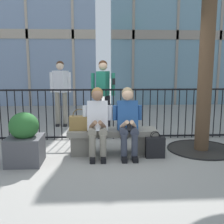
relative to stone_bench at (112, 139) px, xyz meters
The scene contains 10 objects.
ground_plane 0.27m from the stone_bench, ahead, with size 60.00×60.00×0.00m, color gray.
stone_bench is the anchor object (origin of this frame).
seated_person_with_phone 0.48m from the stone_bench, 154.13° to the right, with size 0.52×0.66×1.21m.
seated_person_companion 0.48m from the stone_bench, 25.87° to the right, with size 0.52×0.66×1.21m.
handbag_on_bench 0.66m from the stone_bench, behind, with size 0.37×0.17×0.38m.
shopping_bag 0.79m from the stone_bench, 20.88° to the right, with size 0.33×0.13×0.46m.
bystander_at_railing 1.70m from the stone_bench, 94.76° to the left, with size 0.55×0.43×1.71m.
bystander_further_back 2.79m from the stone_bench, 116.98° to the left, with size 0.55×0.40×1.71m.
plaza_railing 1.04m from the stone_bench, 90.00° to the left, with size 9.15×0.04×1.10m.
planter 1.52m from the stone_bench, 163.13° to the right, with size 0.56×0.56×0.85m.
Camera 1 is at (-0.27, -4.74, 1.58)m, focal length 43.27 mm.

